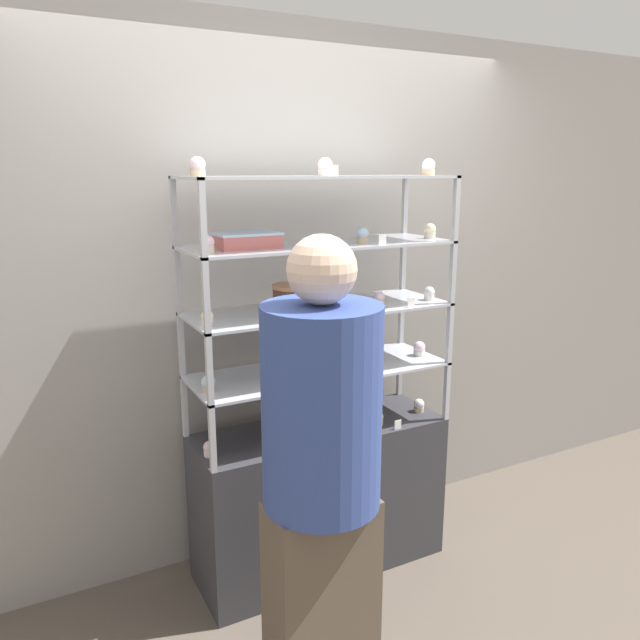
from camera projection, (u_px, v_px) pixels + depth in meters
name	position (u px, v px, depth m)	size (l,w,h in m)	color
ground_plane	(320.00, 562.00, 3.12)	(20.00, 20.00, 0.00)	brown
back_wall	(287.00, 296.00, 3.12)	(8.00, 0.05, 2.60)	gray
display_base	(320.00, 497.00, 3.04)	(1.20, 0.42, 0.73)	#333338
display_riser_lower	(320.00, 373.00, 2.89)	(1.20, 0.42, 0.29)	#B7B7BC
display_riser_middle	(320.00, 312.00, 2.82)	(1.20, 0.42, 0.29)	#B7B7BC
display_riser_upper	(320.00, 248.00, 2.75)	(1.20, 0.42, 0.29)	#B7B7BC
display_riser_top	(320.00, 180.00, 2.68)	(1.20, 0.42, 0.29)	#B7B7BC
layer_cake_centerpiece	(294.00, 295.00, 2.82)	(0.20, 0.20, 0.10)	brown
sheet_cake_frosted	(246.00, 240.00, 2.59)	(0.26, 0.18, 0.06)	#C66660
cupcake_0	(210.00, 449.00, 2.65)	(0.05, 0.05, 0.07)	white
cupcake_1	(272.00, 435.00, 2.79)	(0.05, 0.05, 0.07)	white
cupcake_2	(322.00, 425.00, 2.90)	(0.05, 0.05, 0.07)	white
cupcake_3	(378.00, 418.00, 2.98)	(0.05, 0.05, 0.07)	beige
cupcake_4	(419.00, 405.00, 3.14)	(0.05, 0.05, 0.07)	#CCB28C
price_tag_0	(398.00, 425.00, 2.93)	(0.04, 0.00, 0.04)	white
cupcake_5	(208.00, 384.00, 2.58)	(0.06, 0.06, 0.07)	#CCB28C
cupcake_6	(294.00, 373.00, 2.72)	(0.06, 0.06, 0.07)	#CCB28C
cupcake_7	(366.00, 362.00, 2.87)	(0.06, 0.06, 0.07)	white
cupcake_8	(419.00, 349.00, 3.08)	(0.06, 0.06, 0.07)	white
price_tag_1	(326.00, 379.00, 2.68)	(0.04, 0.00, 0.04)	white
cupcake_9	(207.00, 318.00, 2.48)	(0.05, 0.05, 0.06)	white
cupcake_10	(270.00, 311.00, 2.61)	(0.05, 0.05, 0.06)	beige
cupcake_11	(379.00, 298.00, 2.86)	(0.05, 0.05, 0.06)	beige
cupcake_12	(429.00, 294.00, 2.97)	(0.05, 0.05, 0.06)	white
price_tag_2	(411.00, 303.00, 2.81)	(0.04, 0.00, 0.04)	white
cupcake_13	(207.00, 244.00, 2.42)	(0.05, 0.05, 0.07)	beige
cupcake_14	(362.00, 235.00, 2.75)	(0.05, 0.05, 0.07)	#CCB28C
cupcake_15	(430.00, 231.00, 2.93)	(0.05, 0.05, 0.07)	beige
price_tag_3	(382.00, 240.00, 2.67)	(0.04, 0.00, 0.04)	white
cupcake_16	(197.00, 167.00, 2.39)	(0.06, 0.06, 0.08)	#CCB28C
cupcake_17	(325.00, 167.00, 2.61)	(0.06, 0.06, 0.08)	beige
cupcake_18	(428.00, 167.00, 2.89)	(0.06, 0.06, 0.08)	#CCB28C
price_tag_4	(334.00, 170.00, 2.49)	(0.04, 0.00, 0.04)	white
customer_figure	(322.00, 470.00, 2.12)	(0.40, 0.40, 1.72)	brown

